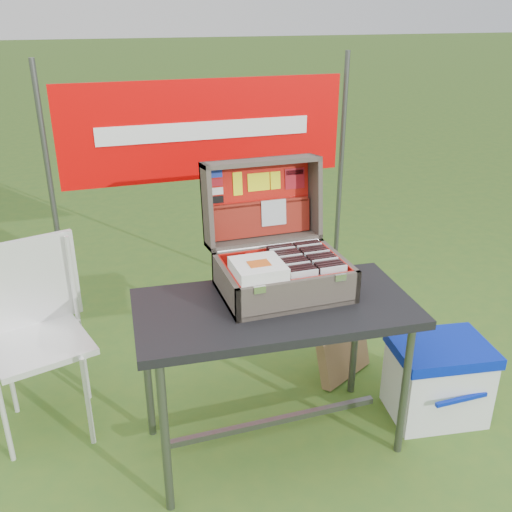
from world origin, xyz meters
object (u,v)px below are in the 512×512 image
object	(u,v)px
suitcase	(279,233)
cooler	(437,379)
chair	(40,347)
table	(274,377)
cardboard_box	(342,344)

from	to	relation	value
suitcase	cooler	bearing A→B (deg)	-15.05
suitcase	chair	distance (m)	1.24
table	suitcase	bearing A→B (deg)	68.38
cooler	cardboard_box	xyz separation A→B (m)	(-0.30, 0.46, -0.01)
chair	cardboard_box	bearing A→B (deg)	-17.32
cooler	suitcase	bearing A→B (deg)	173.30
cooler	table	bearing A→B (deg)	-175.60
cooler	cardboard_box	size ratio (longest dim) A/B	1.19
table	cooler	bearing A→B (deg)	0.35
suitcase	cardboard_box	world-z (taller)	suitcase
chair	cardboard_box	xyz separation A→B (m)	(1.56, -0.04, -0.27)
suitcase	chair	world-z (taller)	suitcase
chair	cardboard_box	distance (m)	1.58
suitcase	cardboard_box	distance (m)	0.98
cooler	cardboard_box	distance (m)	0.55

